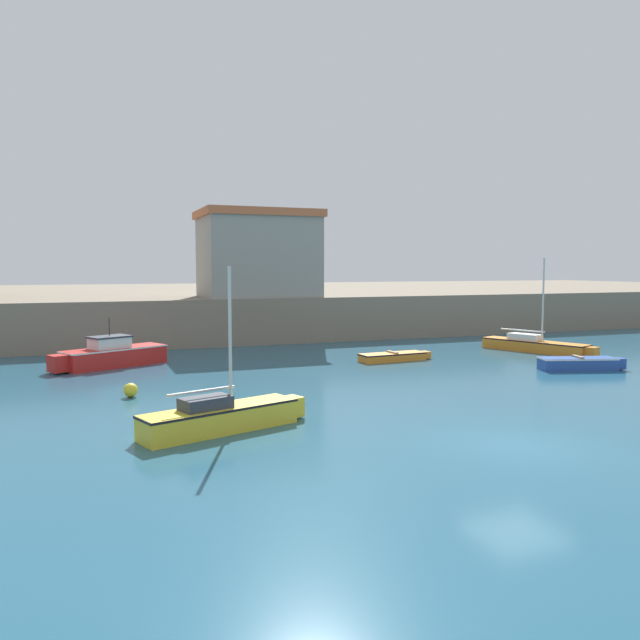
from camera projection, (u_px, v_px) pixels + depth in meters
The scene contains 9 objects.
ground_plane at pixel (517, 446), 17.10m from camera, with size 200.00×200.00×0.00m, color #235670.
quay_seawall at pixel (210, 304), 57.86m from camera, with size 120.00×40.00×2.93m, color gray.
dinghy_blue_0 at pixel (580, 363), 29.75m from camera, with size 4.12×2.08×0.68m.
sailboat_yellow_1 at pixel (222, 416), 18.60m from camera, with size 5.42×2.69×4.92m.
sailboat_orange_2 at pixel (535, 345), 36.17m from camera, with size 3.45×6.68×5.44m.
dinghy_orange_3 at pixel (394, 356), 32.69m from camera, with size 4.11×1.35×0.50m.
motorboat_red_4 at pixel (111, 355), 30.72m from camera, with size 5.68×3.69×2.44m.
mooring_buoy at pixel (131, 390), 23.49m from camera, with size 0.54×0.54×0.54m, color yellow.
harbor_shed_mid_row at pixel (258, 254), 41.69m from camera, with size 7.71×5.89×5.72m.
Camera 1 is at (-11.02, -13.73, 4.87)m, focal length 35.00 mm.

